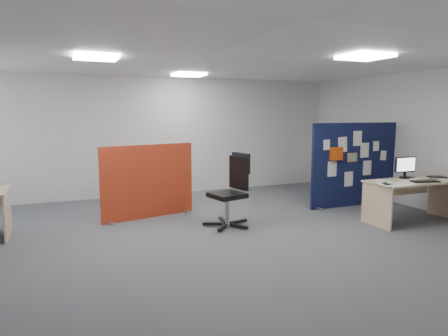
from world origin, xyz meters
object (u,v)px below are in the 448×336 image
object	(u,v)px
navy_divider	(354,165)
red_divider	(149,182)
main_desk	(411,190)
office_chair	(233,186)
monitor_main	(405,166)

from	to	relation	value
navy_divider	red_divider	bearing A→B (deg)	171.07
main_desk	office_chair	world-z (taller)	office_chair
navy_divider	office_chair	size ratio (longest dim) A/B	1.71
navy_divider	monitor_main	distance (m)	1.16
navy_divider	office_chair	world-z (taller)	navy_divider
navy_divider	monitor_main	xyz separation A→B (m)	(0.16, -1.15, 0.10)
main_desk	red_divider	size ratio (longest dim) A/B	0.95
monitor_main	office_chair	world-z (taller)	office_chair
red_divider	office_chair	xyz separation A→B (m)	(1.20, -1.04, 0.03)
monitor_main	red_divider	size ratio (longest dim) A/B	0.25
navy_divider	monitor_main	world-z (taller)	navy_divider
monitor_main	navy_divider	bearing A→B (deg)	99.89
main_desk	red_divider	world-z (taller)	red_divider
navy_divider	office_chair	xyz separation A→B (m)	(-2.86, -0.40, -0.17)
monitor_main	office_chair	size ratio (longest dim) A/B	0.37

